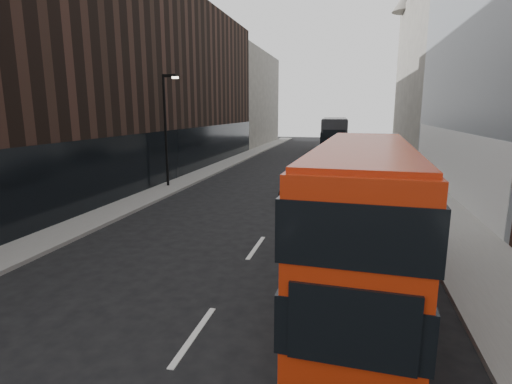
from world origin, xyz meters
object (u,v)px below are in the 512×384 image
Objects in this scene: street_lamp at (166,123)px; car_b at (352,176)px; grey_bus at (334,134)px; car_c at (362,162)px; car_a at (300,187)px; red_bus at (362,212)px.

street_lamp reaches higher than car_b.
street_lamp is 1.52× the size of car_b.
car_c is (2.98, -15.57, -1.47)m from grey_bus.
car_c is (0.81, 7.88, -0.07)m from car_b.
car_c is at bearing 79.38° from car_a.
car_a reaches higher than car_c.
red_bus is at bearing -88.56° from grey_bus.
grey_bus is at bearing 87.44° from car_b.
car_b is at bearing 61.50° from car_a.
car_b is at bearing 13.11° from street_lamp.
grey_bus is (-2.42, 39.01, -0.13)m from red_bus.
red_bus is 2.17× the size of car_c.
street_lamp reaches higher than grey_bus.
street_lamp is 16.65m from car_c.
car_b is (11.57, 2.69, -3.42)m from street_lamp.
car_b is at bearing -103.36° from car_c.
grey_bus is at bearing 96.05° from red_bus.
car_c is (12.38, 10.58, -3.49)m from street_lamp.
car_b reaches higher than car_a.
red_bus reaches higher than car_b.
grey_bus is at bearing 93.31° from car_c.
car_b is (2.85, 4.09, 0.06)m from car_a.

